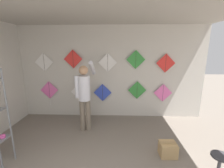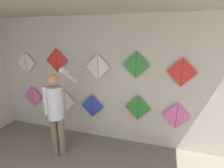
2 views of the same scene
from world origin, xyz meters
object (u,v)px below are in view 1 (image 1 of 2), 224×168
(kite_1, at_px, (80,92))
(kite_9, at_px, (166,63))
(shopkeeper, at_px, (84,93))
(stool, at_px, (220,161))
(kite_4, at_px, (163,93))
(kite_5, at_px, (44,62))
(kite_8, at_px, (136,60))
(cardboard_box, at_px, (168,149))
(kite_3, at_px, (137,90))
(kite_7, at_px, (108,62))
(kite_6, at_px, (73,59))
(kite_2, at_px, (103,93))
(kite_0, at_px, (49,91))

(kite_1, bearing_deg, kite_9, 0.00)
(shopkeeper, relative_size, stool, 3.80)
(kite_4, relative_size, kite_9, 1.00)
(stool, bearing_deg, kite_9, 94.94)
(shopkeeper, height_order, kite_4, shopkeeper)
(kite_5, xyz_separation_m, kite_8, (2.76, 0.00, 0.08))
(kite_1, bearing_deg, shopkeeper, -67.99)
(cardboard_box, relative_size, stool, 0.68)
(kite_3, bearing_deg, kite_7, 180.00)
(kite_5, height_order, kite_6, kite_6)
(kite_7, bearing_deg, kite_9, 0.00)
(cardboard_box, relative_size, kite_8, 0.59)
(stool, bearing_deg, shopkeeper, 147.96)
(kite_2, xyz_separation_m, kite_9, (1.88, 0.00, 0.92))
(kite_4, bearing_deg, cardboard_box, -102.03)
(kite_6, height_order, kite_8, kite_6)
(kite_1, relative_size, kite_8, 1.00)
(kite_2, bearing_deg, kite_3, 0.00)
(kite_0, height_order, kite_9, kite_9)
(cardboard_box, height_order, kite_2, kite_2)
(kite_6, bearing_deg, shopkeeper, -59.85)
(kite_7, height_order, kite_8, kite_8)
(kite_7, bearing_deg, cardboard_box, -53.80)
(kite_1, bearing_deg, kite_6, 180.00)
(stool, xyz_separation_m, kite_8, (-1.09, 2.39, 1.42))
(kite_8, bearing_deg, shopkeeper, -148.30)
(cardboard_box, height_order, kite_4, kite_4)
(kite_0, bearing_deg, kite_5, 179.29)
(kite_0, xyz_separation_m, kite_8, (2.68, 0.00, 0.99))
(kite_1, relative_size, kite_6, 1.00)
(kite_3, distance_m, kite_6, 2.16)
(cardboard_box, distance_m, kite_6, 3.40)
(kite_2, height_order, kite_8, kite_8)
(shopkeeper, distance_m, kite_3, 1.68)
(kite_2, xyz_separation_m, kite_8, (1.00, 0.00, 1.02))
(stool, xyz_separation_m, kite_9, (-0.21, 2.39, 1.32))
(kite_8, bearing_deg, kite_7, 180.00)
(kite_6, bearing_deg, kite_4, 0.00)
(kite_7, height_order, kite_9, kite_7)
(kite_2, distance_m, kite_5, 2.00)
(shopkeeper, height_order, kite_8, kite_8)
(cardboard_box, height_order, kite_0, kite_0)
(kite_0, bearing_deg, kite_2, 0.03)
(shopkeeper, relative_size, kite_4, 3.28)
(kite_3, height_order, kite_8, kite_8)
(kite_6, bearing_deg, cardboard_box, -37.41)
(cardboard_box, relative_size, kite_6, 0.59)
(shopkeeper, bearing_deg, kite_1, 102.34)
(kite_7, xyz_separation_m, kite_8, (0.83, 0.00, 0.09))
(shopkeeper, xyz_separation_m, kite_3, (1.45, 0.85, -0.15))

